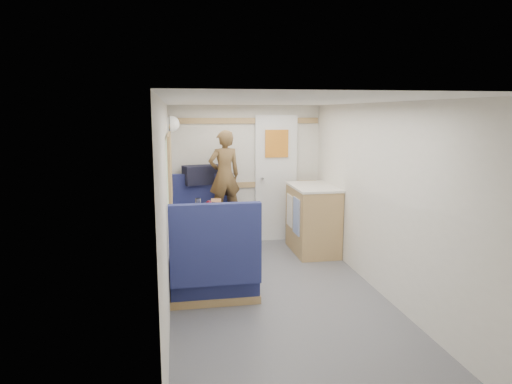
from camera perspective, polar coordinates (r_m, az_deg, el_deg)
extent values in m
plane|color=#515156|center=(4.80, 2.93, -13.37)|extent=(4.50, 4.50, 0.00)
plane|color=silver|center=(4.41, 3.17, 11.24)|extent=(4.50, 4.50, 0.00)
cube|color=silver|center=(6.68, -1.31, 2.21)|extent=(2.20, 0.02, 2.00)
cube|color=silver|center=(4.39, -11.10, -2.06)|extent=(0.02, 4.50, 2.00)
cube|color=silver|center=(4.87, 15.77, -1.08)|extent=(0.02, 4.50, 2.00)
cube|color=#9D7C47|center=(6.68, -1.28, 0.91)|extent=(2.15, 0.02, 0.08)
cube|color=#9D7C47|center=(6.60, -1.31, 8.90)|extent=(2.15, 0.02, 0.08)
cube|color=#AEBFA2|center=(5.34, -10.80, 2.78)|extent=(0.04, 1.30, 0.72)
cube|color=white|center=(6.75, 2.51, 1.67)|extent=(0.62, 0.04, 1.86)
cube|color=orange|center=(6.66, 2.60, 6.06)|extent=(0.34, 0.03, 0.40)
cylinder|color=silver|center=(6.65, 0.76, 1.73)|extent=(0.04, 0.10, 0.04)
cube|color=white|center=(5.44, -6.08, -2.85)|extent=(0.62, 0.92, 0.04)
cylinder|color=silver|center=(5.53, -6.01, -6.39)|extent=(0.08, 0.08, 0.66)
cylinder|color=silver|center=(5.63, -5.95, -9.66)|extent=(0.36, 0.36, 0.03)
cube|color=#18204F|center=(6.33, -6.51, -5.46)|extent=(0.88, 0.50, 0.45)
cube|color=#18204F|center=(6.51, -6.74, -1.20)|extent=(0.88, 0.10, 0.80)
cube|color=#9D7C47|center=(6.38, -6.48, -7.06)|extent=(0.90, 0.52, 0.08)
cube|color=#18204F|center=(4.81, -5.29, -10.47)|extent=(0.88, 0.50, 0.45)
cube|color=#18204F|center=(4.41, -5.07, -6.55)|extent=(0.88, 0.10, 0.80)
cube|color=#9D7C47|center=(4.88, -5.25, -12.51)|extent=(0.90, 0.52, 0.08)
cube|color=#9D7C47|center=(6.51, -6.80, 0.86)|extent=(0.90, 0.14, 0.04)
sphere|color=white|center=(6.15, -10.49, 8.39)|extent=(0.20, 0.20, 0.20)
cube|color=#9D7C47|center=(6.29, 7.10, -3.45)|extent=(0.54, 0.90, 0.90)
cube|color=silver|center=(6.20, 7.19, 0.64)|extent=(0.56, 0.92, 0.03)
cube|color=#5972B2|center=(6.02, 5.08, -3.04)|extent=(0.01, 0.30, 0.48)
cube|color=silver|center=(6.36, 4.23, -2.33)|extent=(0.01, 0.28, 0.44)
imported|color=brown|center=(6.20, -3.98, 2.12)|extent=(0.50, 0.39, 1.22)
cube|color=black|center=(6.48, -6.64, 2.18)|extent=(0.60, 0.41, 0.26)
cube|color=white|center=(5.14, -4.36, -3.23)|extent=(0.28, 0.36, 0.02)
sphere|color=#EE5E0A|center=(5.38, -4.57, -2.19)|extent=(0.07, 0.07, 0.07)
cube|color=#D5CB7B|center=(5.33, -5.70, -2.48)|extent=(0.12, 0.08, 0.04)
cylinder|color=white|center=(5.37, -5.89, -2.77)|extent=(0.06, 0.06, 0.01)
cylinder|color=white|center=(5.36, -5.90, -2.23)|extent=(0.01, 0.01, 0.10)
sphere|color=#460716|center=(5.34, -5.91, -1.44)|extent=(0.08, 0.08, 0.08)
cylinder|color=silver|center=(5.08, -7.07, -2.86)|extent=(0.07, 0.07, 0.12)
cylinder|color=white|center=(5.76, -7.25, -1.36)|extent=(0.07, 0.07, 0.12)
cylinder|color=white|center=(5.54, -5.45, -1.84)|extent=(0.06, 0.06, 0.10)
cylinder|color=brown|center=(5.42, -4.37, -2.16)|extent=(0.06, 0.06, 0.09)
cylinder|color=black|center=(5.47, -5.78, -2.07)|extent=(0.03, 0.03, 0.09)
cylinder|color=silver|center=(5.38, -6.33, -2.29)|extent=(0.04, 0.04, 0.09)
cube|color=brown|center=(5.73, -5.01, -1.49)|extent=(0.14, 0.24, 0.10)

